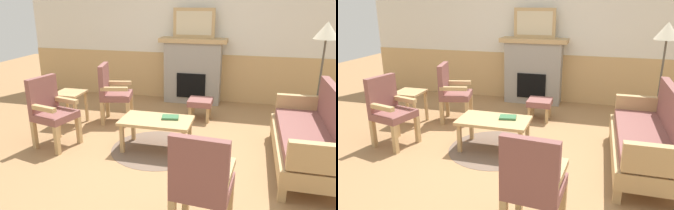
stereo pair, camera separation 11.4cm
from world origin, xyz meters
TOP-DOWN VIEW (x-y plane):
  - ground_plane at (0.00, 0.00)m, footprint 14.00×14.00m
  - wall_back at (0.00, 2.60)m, footprint 7.20×0.14m
  - fireplace at (0.00, 2.35)m, footprint 1.30×0.44m
  - framed_picture at (0.00, 2.35)m, footprint 0.80×0.04m
  - couch at (1.86, 0.02)m, footprint 0.70×1.80m
  - coffee_table at (-0.08, 0.04)m, footprint 0.96×0.56m
  - round_rug at (-0.08, 0.04)m, footprint 1.26×1.26m
  - book_on_table at (0.09, 0.12)m, footprint 0.25×0.21m
  - footstool at (0.31, 1.37)m, footprint 0.40×0.40m
  - armchair_near_fireplace at (-1.11, 0.92)m, footprint 0.58×0.58m
  - armchair_by_window_left at (-1.54, -0.19)m, footprint 0.58×0.58m
  - armchair_front_left at (0.77, -1.54)m, footprint 0.52×0.52m
  - side_table at (-1.72, 0.62)m, footprint 0.44×0.44m
  - floor_lamp_by_couch at (2.14, 1.32)m, footprint 0.36×0.36m

SIDE VIEW (x-z plane):
  - ground_plane at x=0.00m, z-range 0.00..0.00m
  - round_rug at x=-0.08m, z-range 0.00..0.01m
  - footstool at x=0.31m, z-range 0.10..0.46m
  - coffee_table at x=-0.08m, z-range 0.17..0.61m
  - couch at x=1.86m, z-range -0.09..0.89m
  - side_table at x=-1.72m, z-range 0.16..0.71m
  - book_on_table at x=0.09m, z-range 0.44..0.47m
  - armchair_near_fireplace at x=-1.11m, z-range 0.05..1.03m
  - armchair_by_window_left at x=-1.54m, z-range 0.05..1.03m
  - armchair_front_left at x=0.77m, z-range 0.05..1.03m
  - fireplace at x=0.00m, z-range 0.01..1.29m
  - wall_back at x=0.00m, z-range -0.04..2.66m
  - floor_lamp_by_couch at x=2.14m, z-range 0.61..2.29m
  - framed_picture at x=0.00m, z-range 1.28..1.84m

